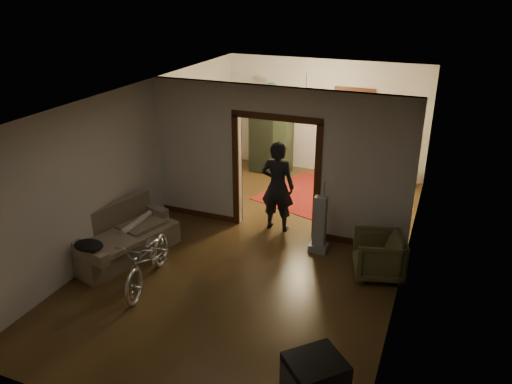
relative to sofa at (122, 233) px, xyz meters
The scene contains 23 objects.
floor 2.51m from the sofa, 29.57° to the left, with size 5.00×8.50×0.01m, color #3A2712.
ceiling 3.41m from the sofa, 29.57° to the left, with size 5.00×8.50×0.01m, color white.
wall_back 5.95m from the sofa, 68.54° to the left, with size 5.00×0.02×2.80m, color beige.
wall_left 1.59m from the sofa, 106.01° to the left, with size 0.02×8.50×2.80m, color beige.
wall_right 4.90m from the sofa, 14.70° to the left, with size 0.02×8.50×2.80m, color beige.
partition_wall 3.07m from the sofa, 42.50° to the left, with size 5.00×0.14×2.80m, color beige.
door_casing 2.99m from the sofa, 42.50° to the left, with size 1.74×0.20×2.32m, color #3A1D0D.
far_window 6.23m from the sofa, 62.31° to the left, with size 0.98×0.06×1.28m, color black.
chandelier 4.70m from the sofa, 59.97° to the left, with size 0.24×0.24×0.24m, color #FFE0A5.
light_switch 3.81m from the sofa, 30.63° to the left, with size 0.08×0.01×0.12m, color silver.
sofa is the anchor object (origin of this frame).
rolled_paper 0.33m from the sofa, 71.57° to the left, with size 0.11×0.11×0.86m, color beige.
jacket 0.94m from the sofa, 86.86° to the right, with size 0.49×0.37×0.14m, color black.
bicycle 1.07m from the sofa, 32.67° to the right, with size 0.59×1.69×0.89m, color silver.
armchair 4.39m from the sofa, 13.58° to the left, with size 0.78×0.80×0.73m, color brown.
crt_tv 4.78m from the sofa, 30.04° to the right, with size 0.57×0.51×0.49m, color black.
vacuum 3.47m from the sofa, 24.39° to the left, with size 0.33×0.26×1.07m, color gray.
person 2.97m from the sofa, 42.44° to the left, with size 0.65×0.43×1.79m, color black.
oriental_rug 4.51m from the sofa, 59.83° to the left, with size 1.67×2.19×0.02m, color maroon.
locker 5.05m from the sofa, 79.07° to the left, with size 0.99×0.55×1.98m, color #23311D.
globe 5.24m from the sofa, 79.07° to the left, with size 0.28×0.28×0.28m, color #1E5972.
desk 5.94m from the sofa, 55.98° to the left, with size 1.09×0.61×0.81m, color #2F1E0F.
desk_chair 5.47m from the sofa, 58.51° to the left, with size 0.39×0.39×0.87m, color #2F1E0F.
Camera 1 is at (2.89, -7.52, 4.53)m, focal length 35.00 mm.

